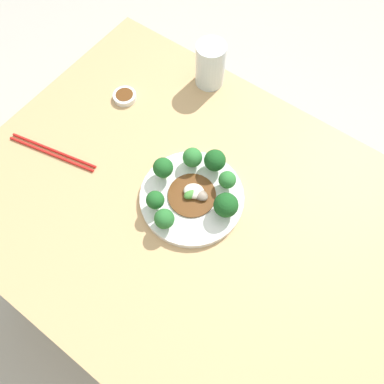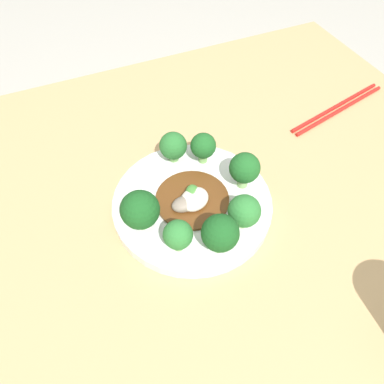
{
  "view_description": "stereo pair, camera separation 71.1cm",
  "coord_description": "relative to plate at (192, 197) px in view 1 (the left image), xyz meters",
  "views": [
    {
      "loc": [
        0.22,
        -0.28,
        1.53
      ],
      "look_at": [
        0.0,
        0.02,
        0.76
      ],
      "focal_mm": 35.0,
      "sensor_mm": 36.0,
      "label": 1
    },
    {
      "loc": [
        0.14,
        0.34,
        1.2
      ],
      "look_at": [
        0.0,
        0.02,
        0.76
      ],
      "focal_mm": 35.0,
      "sensor_mm": 36.0,
      "label": 2
    }
  ],
  "objects": [
    {
      "name": "broccoli_west",
      "position": [
        -0.08,
        0.0,
        0.05
      ],
      "size": [
        0.05,
        0.05,
        0.06
      ],
      "color": "#89B76B",
      "rests_on": "plate"
    },
    {
      "name": "broccoli_northwest",
      "position": [
        -0.05,
        0.07,
        0.04
      ],
      "size": [
        0.05,
        0.05,
        0.06
      ],
      "color": "#89B76B",
      "rests_on": "plate"
    },
    {
      "name": "drinking_glass",
      "position": [
        -0.17,
        0.32,
        0.05
      ],
      "size": [
        0.08,
        0.08,
        0.12
      ],
      "color": "silver",
      "rests_on": "table"
    },
    {
      "name": "chopsticks",
      "position": [
        -0.36,
        -0.1,
        -0.01
      ],
      "size": [
        0.24,
        0.07,
        0.01
      ],
      "color": "red",
      "rests_on": "table"
    },
    {
      "name": "broccoli_east",
      "position": [
        0.08,
        0.01,
        0.04
      ],
      "size": [
        0.06,
        0.06,
        0.06
      ],
      "color": "#70A356",
      "rests_on": "plate"
    },
    {
      "name": "stirfry_center",
      "position": [
        0.0,
        0.0,
        0.02
      ],
      "size": [
        0.11,
        0.11,
        0.02
      ],
      "color": "#5B3314",
      "rests_on": "plate"
    },
    {
      "name": "broccoli_northeast",
      "position": [
        0.05,
        0.07,
        0.04
      ],
      "size": [
        0.04,
        0.04,
        0.05
      ],
      "color": "#70A356",
      "rests_on": "plate"
    },
    {
      "name": "broccoli_southwest",
      "position": [
        -0.05,
        -0.07,
        0.04
      ],
      "size": [
        0.04,
        0.04,
        0.06
      ],
      "color": "#7AAD5B",
      "rests_on": "plate"
    },
    {
      "name": "plate",
      "position": [
        0.0,
        0.0,
        0.0
      ],
      "size": [
        0.24,
        0.24,
        0.02
      ],
      "color": "white",
      "rests_on": "table"
    },
    {
      "name": "broccoli_south",
      "position": [
        -0.01,
        -0.09,
        0.04
      ],
      "size": [
        0.05,
        0.05,
        0.05
      ],
      "color": "#70A356",
      "rests_on": "plate"
    },
    {
      "name": "broccoli_north",
      "position": [
        0.0,
        0.09,
        0.04
      ],
      "size": [
        0.05,
        0.05,
        0.06
      ],
      "color": "#70A356",
      "rests_on": "plate"
    },
    {
      "name": "sauce_dish",
      "position": [
        -0.33,
        0.14,
        -0.0
      ],
      "size": [
        0.06,
        0.06,
        0.02
      ],
      "color": "white",
      "rests_on": "table"
    },
    {
      "name": "ground_plane",
      "position": [
        -0.0,
        -0.02,
        -0.73
      ],
      "size": [
        8.0,
        8.0,
        0.0
      ],
      "primitive_type": "plane",
      "color": "#B7B2A8"
    },
    {
      "name": "table",
      "position": [
        -0.0,
        -0.02,
        -0.37
      ],
      "size": [
        1.06,
        0.8,
        0.73
      ],
      "color": "tan",
      "rests_on": "ground_plane"
    }
  ]
}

